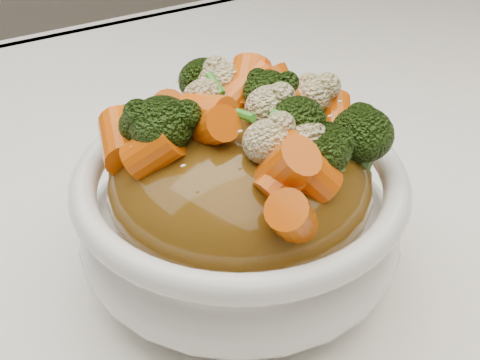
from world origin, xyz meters
TOP-DOWN VIEW (x-y plane):
  - tablecloth at (0.00, 0.00)m, footprint 1.20×0.80m
  - bowl at (-0.02, -0.03)m, footprint 0.25×0.25m
  - sauce_base at (-0.02, -0.03)m, footprint 0.20×0.20m
  - carrots at (-0.02, -0.03)m, footprint 0.20×0.20m
  - broccoli at (-0.02, -0.03)m, footprint 0.20×0.20m
  - cauliflower at (-0.02, -0.03)m, footprint 0.20×0.20m
  - scallions at (-0.02, -0.03)m, footprint 0.15×0.15m
  - sesame_seeds at (-0.02, -0.03)m, footprint 0.18×0.18m

SIDE VIEW (x-z plane):
  - tablecloth at x=0.00m, z-range 0.71..0.75m
  - bowl at x=-0.02m, z-range 0.75..0.83m
  - sauce_base at x=-0.02m, z-range 0.77..0.86m
  - cauliflower at x=-0.02m, z-range 0.86..0.89m
  - broccoli at x=-0.02m, z-range 0.85..0.90m
  - carrots at x=-0.02m, z-range 0.85..0.90m
  - sesame_seeds at x=-0.02m, z-range 0.87..0.88m
  - scallions at x=-0.02m, z-range 0.87..0.89m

